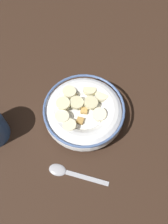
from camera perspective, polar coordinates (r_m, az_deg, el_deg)
ground_plane at (r=62.52cm, az=-0.00°, el=-1.62°), size 113.79×113.79×2.00cm
cereal_bowl at (r=59.12cm, az=-0.04°, el=-0.07°), size 19.09×19.09×5.53cm
spoon at (r=57.03cm, az=-4.15°, el=-13.52°), size 10.90×11.19×0.80cm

